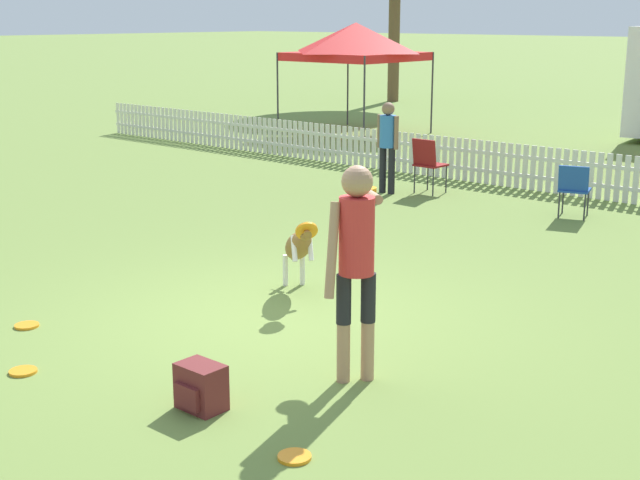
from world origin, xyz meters
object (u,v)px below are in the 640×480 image
frisbee_midfield (294,457)px  backpack_on_grass (200,387)px  handler_person (356,247)px  frisbee_far_scatter (27,326)px  leaping_dog (299,246)px  spectator_standing (388,139)px  folding_chair_center (574,186)px  folding_chair_blue_left (428,161)px  frisbee_near_handler (23,371)px  canopy_tent_secondary (356,42)px

frisbee_midfield → backpack_on_grass: 1.07m
handler_person → frisbee_far_scatter: handler_person is taller
leaping_dog → spectator_standing: spectator_standing is taller
folding_chair_center → folding_chair_blue_left: bearing=-20.4°
frisbee_near_handler → frisbee_far_scatter: size_ratio=1.00×
frisbee_near_handler → folding_chair_blue_left: bearing=102.2°
folding_chair_center → spectator_standing: size_ratio=0.52×
handler_person → folding_chair_center: (-1.34, 6.68, -0.64)m
frisbee_midfield → folding_chair_blue_left: 9.32m
folding_chair_center → frisbee_far_scatter: bearing=59.5°
frisbee_far_scatter → folding_chair_blue_left: (-0.86, 7.90, 0.54)m
handler_person → backpack_on_grass: (-0.51, -1.21, -0.93)m
leaping_dog → canopy_tent_secondary: 13.32m
frisbee_far_scatter → canopy_tent_secondary: size_ratio=0.08×
frisbee_near_handler → backpack_on_grass: size_ratio=0.64×
frisbee_midfield → folding_chair_center: folding_chair_center is taller
backpack_on_grass → folding_chair_blue_left: folding_chair_blue_left is taller
frisbee_midfield → canopy_tent_secondary: 16.98m
frisbee_midfield → frisbee_far_scatter: bearing=176.4°
backpack_on_grass → folding_chair_blue_left: bearing=113.4°
frisbee_far_scatter → folding_chair_blue_left: 7.96m
folding_chair_blue_left → folding_chair_center: (2.64, -0.13, -0.08)m
folding_chair_center → leaping_dog: bearing=66.5°
folding_chair_blue_left → spectator_standing: (-0.53, -0.40, 0.34)m
leaping_dog → frisbee_near_handler: bearing=31.9°
handler_person → backpack_on_grass: 1.61m
frisbee_far_scatter → spectator_standing: 7.68m
spectator_standing → backpack_on_grass: bearing=117.4°
leaping_dog → folding_chair_blue_left: folding_chair_blue_left is taller
frisbee_midfield → canopy_tent_secondary: canopy_tent_secondary is taller
leaping_dog → frisbee_midfield: (2.43, -2.71, -0.51)m
handler_person → frisbee_midfield: (0.55, -1.32, -1.09)m
handler_person → canopy_tent_secondary: (-9.72, 12.02, 1.14)m
folding_chair_blue_left → canopy_tent_secondary: (-5.74, 5.21, 1.70)m
frisbee_midfield → frisbee_far_scatter: 3.68m
handler_person → folding_chair_blue_left: 7.91m
folding_chair_center → canopy_tent_secondary: 10.10m
canopy_tent_secondary → frisbee_midfield: bearing=-52.4°
leaping_dog → frisbee_far_scatter: (-1.24, -2.48, -0.51)m
handler_person → folding_chair_center: 6.84m
handler_person → leaping_dog: 2.41m
frisbee_midfield → frisbee_far_scatter: (-3.67, 0.23, 0.00)m
folding_chair_center → spectator_standing: 3.21m
frisbee_midfield → spectator_standing: spectator_standing is taller
folding_chair_blue_left → canopy_tent_secondary: size_ratio=0.33×
handler_person → canopy_tent_secondary: canopy_tent_secondary is taller
leaping_dog → backpack_on_grass: 2.96m
frisbee_near_handler → spectator_standing: size_ratio=0.15×
backpack_on_grass → handler_person: bearing=67.3°
frisbee_far_scatter → backpack_on_grass: size_ratio=0.64×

